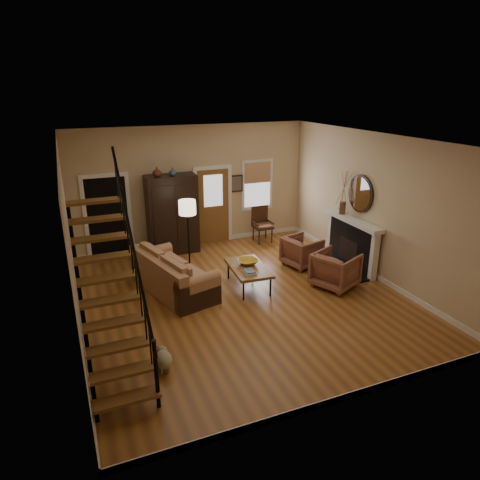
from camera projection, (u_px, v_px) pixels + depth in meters
name	position (u px, v px, depth m)	size (l,w,h in m)	color
room	(198.00, 210.00, 10.00)	(7.00, 7.33, 3.30)	#9C5E27
staircase	(107.00, 272.00, 6.46)	(0.94, 2.80, 3.20)	brown
fireplace	(353.00, 238.00, 10.43)	(0.33, 1.95, 2.30)	black
armoire	(172.00, 215.00, 11.26)	(1.30, 0.60, 2.10)	black
vase_a	(157.00, 172.00, 10.64)	(0.24, 0.24, 0.25)	#4C2619
vase_b	(173.00, 172.00, 10.79)	(0.20, 0.20, 0.21)	#334C60
sofa	(173.00, 273.00, 9.26)	(0.97, 2.25, 0.84)	#AF784F
coffee_table	(248.00, 277.00, 9.50)	(0.75, 1.29, 0.50)	brown
bowl	(248.00, 262.00, 9.55)	(0.44, 0.44, 0.11)	gold
books	(249.00, 271.00, 9.10)	(0.24, 0.32, 0.06)	beige
armchair_left	(335.00, 270.00, 9.48)	(0.86, 0.89, 0.81)	brown
armchair_right	(302.00, 251.00, 10.61)	(0.79, 0.82, 0.74)	brown
floor_lamp	(189.00, 236.00, 10.17)	(0.40, 0.40, 1.76)	black
side_chair	(263.00, 225.00, 12.18)	(0.54, 0.54, 1.02)	#3E2513
dog	(164.00, 361.00, 6.76)	(0.26, 0.44, 0.32)	tan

